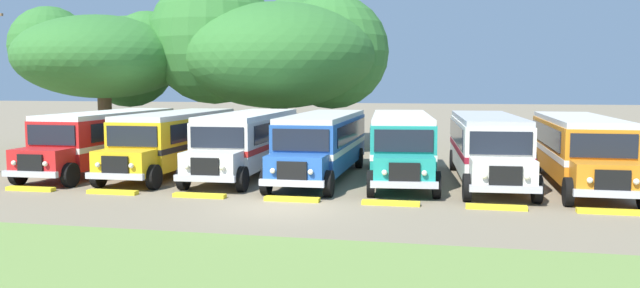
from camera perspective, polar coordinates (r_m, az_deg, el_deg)
The scene contains 17 objects.
ground_plane at distance 21.64m, azimuth -3.34°, elevation -5.73°, with size 220.00×220.00×0.00m, color #84755B.
parked_bus_slot_0 at distance 32.28m, azimuth -18.54°, elevation 0.55°, with size 2.68×10.84×2.82m.
parked_bus_slot_1 at distance 30.80m, azimuth -12.77°, elevation 0.47°, with size 2.82×10.86×2.82m.
parked_bus_slot_2 at distance 29.67m, azimuth -6.43°, elevation 0.39°, with size 2.96×10.88×2.82m.
parked_bus_slot_3 at distance 28.35m, azimuth 0.22°, elevation 0.19°, with size 2.79×10.85×2.82m.
parked_bus_slot_4 at distance 28.31m, azimuth 7.27°, elevation 0.13°, with size 3.68×10.99×2.82m.
parked_bus_slot_5 at distance 28.06m, azimuth 14.73°, elevation -0.05°, with size 3.26×10.93×2.82m.
parked_bus_slot_6 at distance 28.23m, azimuth 22.20°, elevation -0.25°, with size 2.73×10.85×2.82m.
curb_wheelstop_0 at distance 27.39m, azimuth -24.51°, elevation -3.68°, with size 2.00×0.36×0.15m, color yellow.
curb_wheelstop_1 at distance 25.46m, azimuth -18.11°, elevation -4.12°, with size 2.00×0.36×0.15m, color yellow.
curb_wheelstop_2 at distance 23.90m, azimuth -10.76°, elevation -4.56°, with size 2.00×0.36×0.15m, color yellow.
curb_wheelstop_3 at distance 22.78m, azimuth -2.53°, elevation -4.96°, with size 2.00×0.36×0.15m, color yellow.
curb_wheelstop_4 at distance 22.17m, azimuth 6.36°, elevation -5.28°, with size 2.00×0.36×0.15m, color yellow.
curb_wheelstop_5 at distance 22.11m, azimuth 15.52°, elevation -5.48°, with size 2.00×0.36×0.15m, color yellow.
curb_wheelstop_6 at distance 22.61m, azimuth 24.51°, elevation -5.54°, with size 2.00×0.36×0.15m, color yellow.
broad_shade_tree at distance 41.29m, azimuth -3.88°, elevation 8.29°, with size 14.68×14.42×10.89m.
secondary_tree at distance 42.51m, azimuth -18.49°, elevation 7.47°, with size 10.59×11.83×8.87m.
Camera 1 is at (5.64, -20.46, 4.22)m, focal length 35.69 mm.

